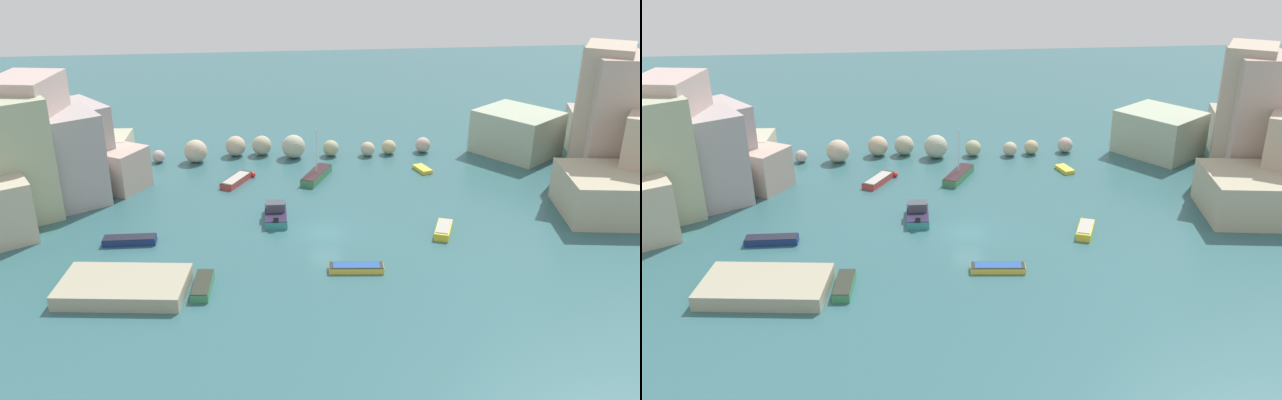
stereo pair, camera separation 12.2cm
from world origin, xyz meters
TOP-DOWN VIEW (x-y plane):
  - cove_water at (0.00, 0.00)m, footprint 160.00×160.00m
  - cliff_headland_left at (-26.96, 9.43)m, footprint 23.17×22.86m
  - cliff_headland_right at (30.10, 9.25)m, footprint 23.96×26.73m
  - rock_breakwater at (-4.52, 19.45)m, footprint 34.07×4.03m
  - stone_dock at (-15.59, -8.19)m, footprint 9.60×6.27m
  - channel_buoy at (-6.02, 13.72)m, footprint 0.53×0.53m
  - moored_boat_0 at (9.99, -1.16)m, footprint 2.38×3.50m
  - moored_boat_1 at (0.46, 12.49)m, footprint 3.70×5.37m
  - moored_boat_2 at (-9.99, -8.31)m, footprint 1.56×3.82m
  - moored_boat_3 at (11.87, 13.53)m, footprint 1.74×2.55m
  - moored_boat_4 at (1.57, -6.77)m, footprint 4.29×1.53m
  - moored_boat_5 at (-7.73, 12.23)m, footprint 3.31×4.40m
  - moored_boat_6 at (-16.40, -0.30)m, footprint 4.33×1.30m
  - moored_boat_7 at (-16.80, -7.68)m, footprint 2.35×2.50m
  - moored_boat_8 at (-4.15, 3.08)m, footprint 2.08×4.10m

SIDE VIEW (x-z plane):
  - cove_water at x=0.00m, z-range 0.00..0.00m
  - moored_boat_3 at x=11.87m, z-range 0.00..0.40m
  - moored_boat_7 at x=-16.80m, z-range 0.00..0.43m
  - channel_buoy at x=-6.02m, z-range 0.00..0.53m
  - moored_boat_4 at x=1.57m, z-range 0.01..0.55m
  - moored_boat_5 at x=-7.73m, z-range 0.01..0.61m
  - moored_boat_6 at x=-16.40m, z-range 0.00..0.65m
  - moored_boat_2 at x=-9.99m, z-range 0.00..0.70m
  - moored_boat_0 at x=9.99m, z-range -0.01..0.71m
  - moored_boat_1 at x=0.46m, z-range -2.23..3.05m
  - moored_boat_8 at x=-4.15m, z-range -0.23..1.31m
  - stone_dock at x=-15.59m, z-range 0.00..1.11m
  - rock_breakwater at x=-4.52m, z-range -0.21..2.39m
  - cliff_headland_right at x=30.10m, z-range -2.78..10.96m
  - cliff_headland_left at x=-26.96m, z-range -1.75..10.33m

